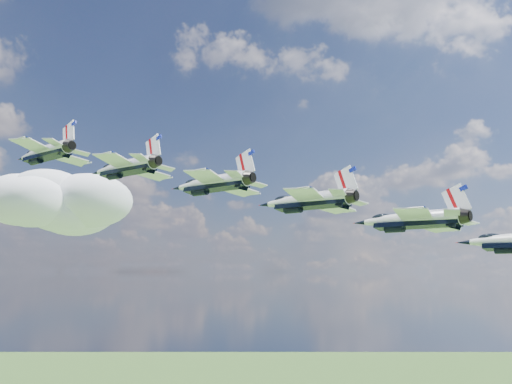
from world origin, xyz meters
TOP-DOWN VIEW (x-y plane):
  - cloud_far at (47.12, 236.15)m, footprint 69.98×54.98m
  - jet_0 at (-30.47, 23.41)m, footprint 13.21×16.46m
  - jet_1 at (-23.02, 14.23)m, footprint 13.21×16.46m
  - jet_2 at (-15.58, 5.06)m, footprint 13.21×16.46m
  - jet_3 at (-8.13, -4.12)m, footprint 13.21×16.46m
  - jet_4 at (-0.69, -13.29)m, footprint 13.21×16.46m

SIDE VIEW (x-z plane):
  - jet_4 at x=-0.69m, z-range 142.13..148.32m
  - jet_3 at x=-8.13m, z-range 144.64..150.83m
  - jet_2 at x=-15.58m, z-range 147.15..153.34m
  - jet_1 at x=-23.02m, z-range 149.66..155.85m
  - jet_0 at x=-30.47m, z-range 152.16..158.36m
  - cloud_far at x=47.12m, z-range 160.62..188.12m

